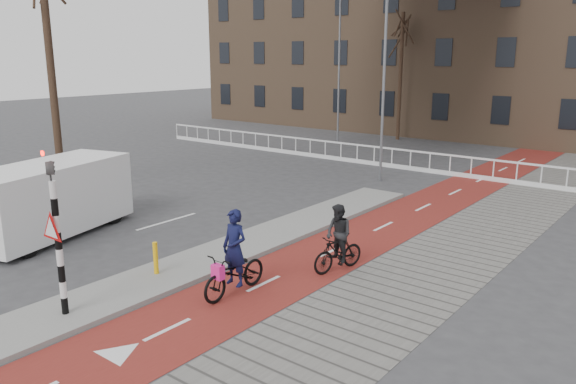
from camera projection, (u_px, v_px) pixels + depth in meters
The scene contains 15 objects.
ground at pixel (159, 295), 13.10m from camera, with size 120.00×120.00×0.00m, color #38383A.
bike_lane at pixel (411, 213), 19.82m from camera, with size 2.50×60.00×0.01m, color maroon.
sidewalk at pixel (490, 228), 18.14m from camera, with size 3.00×60.00×0.01m, color slate.
curb_island at pixel (251, 243), 16.56m from camera, with size 1.80×16.00×0.12m, color gray.
traffic_signal at pixel (56, 229), 11.44m from camera, with size 0.80×0.80×3.68m.
bollard at pixel (156, 258), 13.98m from camera, with size 0.12×0.12×0.82m, color yellow.
cyclist_near at pixel (235, 266), 12.96m from camera, with size 0.71×1.98×2.04m.
cyclist_far at pixel (338, 244), 14.39m from camera, with size 0.86×1.67×1.76m.
van at pixel (49, 198), 17.19m from camera, with size 3.37×5.58×2.24m.
railing at pixel (357, 157), 29.00m from camera, with size 28.00×0.10×0.99m.
townhouse_row at pixel (504, 18), 37.45m from camera, with size 46.00×10.00×15.90m.
tree_left at pixel (51, 72), 21.89m from camera, with size 0.30×0.30×9.61m, color black.
tree_mid at pixel (400, 77), 36.25m from camera, with size 0.24×0.24×8.08m, color black.
streetlight_near at pixel (384, 85), 23.91m from camera, with size 0.12×0.12×8.39m, color slate.
streetlight_left at pixel (339, 73), 34.41m from camera, with size 0.12×0.12×8.79m, color slate.
Camera 1 is at (9.89, -7.67, 5.45)m, focal length 35.00 mm.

